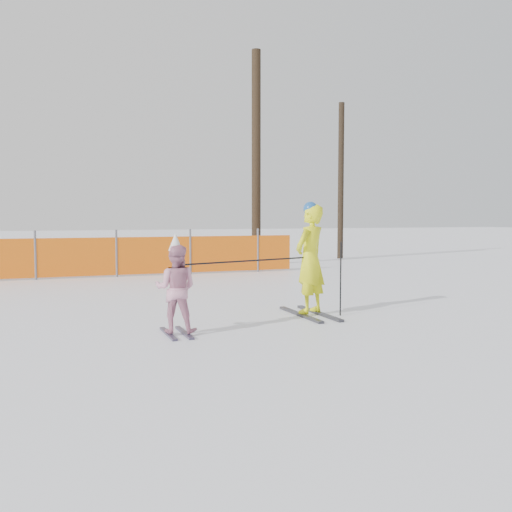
{
  "coord_description": "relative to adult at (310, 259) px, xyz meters",
  "views": [
    {
      "loc": [
        -3.04,
        -7.59,
        1.6
      ],
      "look_at": [
        0.0,
        0.5,
        1.0
      ],
      "focal_mm": 40.0,
      "sensor_mm": 36.0,
      "label": 1
    }
  ],
  "objects": [
    {
      "name": "ground",
      "position": [
        -1.0,
        -0.68,
        -0.92
      ],
      "size": [
        120.0,
        120.0,
        0.0
      ],
      "primitive_type": "plane",
      "color": "white",
      "rests_on": "ground"
    },
    {
      "name": "adult",
      "position": [
        0.0,
        0.0,
        0.0
      ],
      "size": [
        0.76,
        1.5,
        1.84
      ],
      "color": "black",
      "rests_on": "ground"
    },
    {
      "name": "child",
      "position": [
        -2.37,
        -0.72,
        -0.28
      ],
      "size": [
        0.71,
        0.86,
        1.38
      ],
      "color": "black",
      "rests_on": "ground"
    },
    {
      "name": "ski_poles",
      "position": [
        -0.61,
        -0.3,
        -0.09
      ],
      "size": [
        2.71,
        0.67,
        1.19
      ],
      "color": "black",
      "rests_on": "ground"
    },
    {
      "name": "tree_trunks",
      "position": [
        3.83,
        9.77,
        2.39
      ],
      "size": [
        4.29,
        1.88,
        6.96
      ],
      "color": "black",
      "rests_on": "ground"
    }
  ]
}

